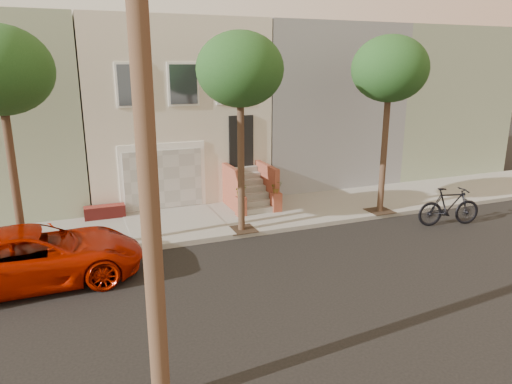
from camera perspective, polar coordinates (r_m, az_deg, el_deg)
name	(u,v)px	position (r m, az deg, el deg)	size (l,w,h in m)	color
ground	(258,289)	(11.95, 0.19, -11.79)	(90.00, 90.00, 0.00)	black
sidewalk	(201,222)	(16.62, -6.74, -3.67)	(40.00, 3.70, 0.15)	gray
house_row	(164,106)	(21.51, -11.20, 10.20)	(33.10, 11.70, 7.00)	beige
tree_mid	(240,71)	(14.64, -1.94, 14.55)	(2.70, 2.57, 6.30)	#2D2116
tree_right	(390,70)	(17.31, 16.00, 14.10)	(2.70, 2.57, 6.30)	#2D2116
pickup_truck	(34,256)	(13.22, -25.39, -7.08)	(2.47, 5.35, 1.49)	#A51300
motorcycle	(449,206)	(17.58, 22.49, -1.64)	(0.64, 2.26, 1.36)	black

